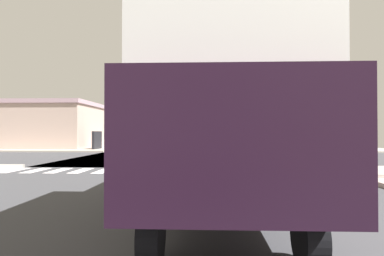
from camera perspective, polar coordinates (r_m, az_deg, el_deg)
name	(u,v)px	position (r m, az deg, el deg)	size (l,w,h in m)	color
ground	(180,158)	(21.64, -2.08, -5.28)	(90.00, 90.00, 0.05)	#3A3B3F
sidewalk_corner_ne	(319,149)	(35.39, 21.11, -3.34)	(12.00, 12.00, 0.14)	#A09B91
sidewalk_corner_nw	(64,148)	(36.63, -21.24, -3.25)	(12.00, 12.00, 0.14)	#A79C91
crosswalk_near	(161,171)	(14.44, -5.40, -7.40)	(13.50, 2.00, 0.01)	white
crosswalk_far	(184,152)	(28.92, -1.42, -4.10)	(13.50, 2.00, 0.01)	white
traffic_signal_mast	(258,94)	(29.48, 11.34, 5.81)	(5.74, 0.55, 6.90)	gray
street_lamp	(252,104)	(41.82, 10.30, 4.05)	(1.78, 0.32, 8.79)	gray
bank_building	(23,125)	(38.77, -27.17, 0.40)	(16.52, 8.22, 4.83)	#BCA093
suv_nearside_1	(181,135)	(48.86, -1.87, -1.13)	(1.96, 4.60, 2.34)	black
box_truck_queued_1	(221,85)	(6.37, 5.05, 7.37)	(2.40, 7.20, 4.85)	black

